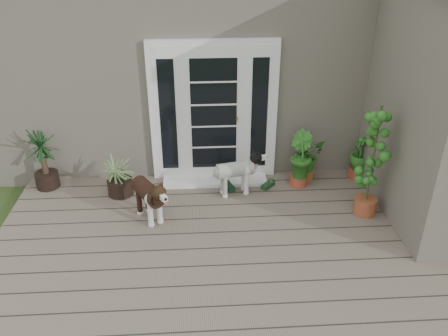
{
  "coord_description": "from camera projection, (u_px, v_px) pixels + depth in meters",
  "views": [
    {
      "loc": [
        -0.46,
        -3.86,
        3.71
      ],
      "look_at": [
        -0.1,
        1.75,
        0.7
      ],
      "focal_mm": 37.07,
      "sensor_mm": 36.0,
      "label": 1
    }
  ],
  "objects": [
    {
      "name": "clog_right",
      "position": [
        268.0,
        185.0,
        7.04
      ],
      "size": [
        0.3,
        0.31,
        0.09
      ],
      "primitive_type": null,
      "rotation": [
        0.0,
        0.0,
        -0.74
      ],
      "color": "#173A1A",
      "rests_on": "deck"
    },
    {
      "name": "spider_plant",
      "position": [
        119.0,
        174.0,
        6.73
      ],
      "size": [
        0.79,
        0.79,
        0.66
      ],
      "primitive_type": null,
      "rotation": [
        0.0,
        0.0,
        -0.33
      ],
      "color": "#86A666",
      "rests_on": "deck"
    },
    {
      "name": "house_main",
      "position": [
        219.0,
        54.0,
        8.54
      ],
      "size": [
        7.4,
        4.0,
        3.1
      ],
      "primitive_type": "cube",
      "color": "#665E54",
      "rests_on": "ground"
    },
    {
      "name": "herb_a",
      "position": [
        307.0,
        161.0,
        7.16
      ],
      "size": [
        0.64,
        0.64,
        0.6
      ],
      "primitive_type": "imported",
      "rotation": [
        0.0,
        0.0,
        0.49
      ],
      "color": "#26601B",
      "rests_on": "deck"
    },
    {
      "name": "door_unit",
      "position": [
        214.0,
        112.0,
        6.89
      ],
      "size": [
        1.9,
        0.14,
        2.15
      ],
      "primitive_type": "cube",
      "color": "white",
      "rests_on": "deck"
    },
    {
      "name": "herb_c",
      "position": [
        359.0,
        160.0,
        7.21
      ],
      "size": [
        0.47,
        0.47,
        0.59
      ],
      "primitive_type": "imported",
      "rotation": [
        0.0,
        0.0,
        4.44
      ],
      "color": "#255117",
      "rests_on": "deck"
    },
    {
      "name": "white_dog",
      "position": [
        235.0,
        176.0,
        6.76
      ],
      "size": [
        0.76,
        0.46,
        0.6
      ],
      "primitive_type": null,
      "rotation": [
        0.0,
        0.0,
        -1.35
      ],
      "color": "silver",
      "rests_on": "deck"
    },
    {
      "name": "clog_left",
      "position": [
        229.0,
        186.0,
        7.01
      ],
      "size": [
        0.23,
        0.32,
        0.09
      ],
      "primitive_type": null,
      "rotation": [
        0.0,
        0.0,
        0.36
      ],
      "color": "#14331E",
      "rests_on": "deck"
    },
    {
      "name": "yucca",
      "position": [
        43.0,
        159.0,
        6.85
      ],
      "size": [
        0.7,
        0.7,
        0.95
      ],
      "primitive_type": null,
      "rotation": [
        0.0,
        0.0,
        -0.07
      ],
      "color": "black",
      "rests_on": "deck"
    },
    {
      "name": "brindle_dog",
      "position": [
        149.0,
        199.0,
        6.16
      ],
      "size": [
        0.66,
        0.81,
        0.63
      ],
      "primitive_type": null,
      "rotation": [
        0.0,
        0.0,
        3.68
      ],
      "color": "#311C12",
      "rests_on": "deck"
    },
    {
      "name": "deck",
      "position": [
        240.0,
        268.0,
        5.5
      ],
      "size": [
        6.2,
        4.6,
        0.12
      ],
      "primitive_type": "cube",
      "color": "#6B5B4C",
      "rests_on": "ground"
    },
    {
      "name": "door_step",
      "position": [
        215.0,
        180.0,
        7.21
      ],
      "size": [
        1.6,
        0.4,
        0.05
      ],
      "primitive_type": "cube",
      "color": "white",
      "rests_on": "deck"
    },
    {
      "name": "herb_b",
      "position": [
        299.0,
        166.0,
        6.98
      ],
      "size": [
        0.54,
        0.54,
        0.65
      ],
      "primitive_type": "imported",
      "rotation": [
        0.0,
        0.0,
        1.86
      ],
      "color": "#1F5317",
      "rests_on": "deck"
    },
    {
      "name": "sapling",
      "position": [
        373.0,
        160.0,
        6.06
      ],
      "size": [
        0.54,
        0.54,
        1.64
      ],
      "primitive_type": null,
      "rotation": [
        0.0,
        0.0,
        -0.13
      ],
      "color": "#205618",
      "rests_on": "deck"
    }
  ]
}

